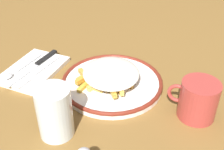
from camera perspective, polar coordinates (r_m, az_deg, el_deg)
name	(u,v)px	position (r m, az deg, el deg)	size (l,w,h in m)	color
ground_plane	(112,86)	(0.79, 0.00, -2.14)	(2.60, 2.60, 0.00)	brown
plate	(112,82)	(0.78, 0.00, -1.49)	(0.27, 0.27, 0.02)	white
fries_heap	(110,75)	(0.76, -0.50, 0.09)	(0.21, 0.22, 0.04)	gold
napkin	(34,70)	(0.87, -15.33, 0.99)	(0.13, 0.19, 0.01)	white
fork	(38,71)	(0.84, -14.42, 0.68)	(0.04, 0.18, 0.00)	silver
knife	(37,64)	(0.88, -14.62, 2.11)	(0.04, 0.21, 0.01)	black
spoon	(17,71)	(0.86, -18.44, 0.79)	(0.03, 0.15, 0.01)	silver
water_glass	(55,112)	(0.62, -11.33, -7.26)	(0.08, 0.08, 0.12)	silver
coffee_mug	(198,100)	(0.69, 16.69, -4.72)	(0.12, 0.09, 0.09)	#AC3A35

